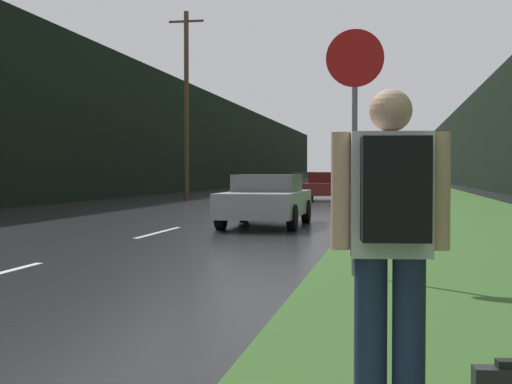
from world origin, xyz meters
name	(u,v)px	position (x,y,z in m)	size (l,w,h in m)	color
grass_verge	(427,196)	(7.06, 40.00, 0.01)	(6.00, 240.00, 0.02)	#386028
lane_stripe_c	(159,232)	(0.00, 14.27, 0.00)	(0.12, 3.00, 0.01)	silver
lane_stripe_d	(229,214)	(0.00, 21.27, 0.00)	(0.12, 3.00, 0.01)	silver
lane_stripe_e	(267,205)	(0.00, 28.27, 0.00)	(0.12, 3.00, 0.01)	silver
lane_stripe_f	(290,199)	(0.00, 35.27, 0.00)	(0.12, 3.00, 0.01)	silver
treeline_far_side	(184,139)	(-10.06, 50.00, 3.86)	(2.00, 140.00, 7.71)	black
treeline_near_side	(510,131)	(13.06, 50.00, 4.15)	(2.00, 140.00, 8.31)	black
utility_pole_far	(186,103)	(-5.13, 33.95, 4.88)	(1.80, 0.24, 9.50)	#4C3823
stop_sign	(355,123)	(4.66, 8.23, 1.98)	(0.74, 0.07, 3.18)	slate
hitchhiker_with_backpack	(391,235)	(5.12, 2.77, 1.02)	(0.61, 0.46, 1.78)	#1E2847
car_passing_near	(267,200)	(2.03, 16.66, 0.66)	(1.89, 4.33, 1.29)	#9E9EA3
car_passing_far	(326,186)	(2.03, 33.41, 0.68)	(1.97, 4.07, 1.36)	maroon
car_oncoming	(304,180)	(-2.03, 57.57, 0.71)	(1.92, 4.33, 1.39)	#4C514C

